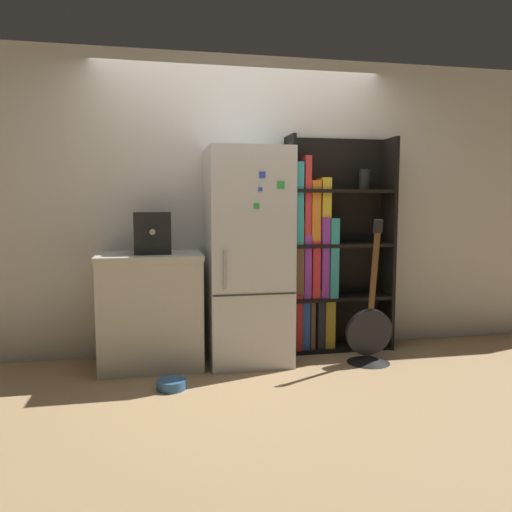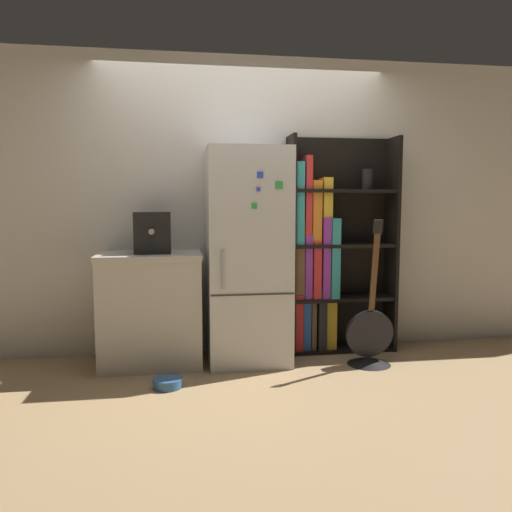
{
  "view_description": "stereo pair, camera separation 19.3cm",
  "coord_description": "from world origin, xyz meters",
  "px_view_note": "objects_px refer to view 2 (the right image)",
  "views": [
    {
      "loc": [
        -0.74,
        -3.92,
        1.32
      ],
      "look_at": [
        0.08,
        0.15,
        0.88
      ],
      "focal_mm": 35.0,
      "sensor_mm": 36.0,
      "label": 1
    },
    {
      "loc": [
        -0.55,
        -3.95,
        1.32
      ],
      "look_at": [
        0.08,
        0.15,
        0.88
      ],
      "focal_mm": 35.0,
      "sensor_mm": 36.0,
      "label": 2
    }
  ],
  "objects_px": {
    "refrigerator": "(247,256)",
    "pet_bowl": "(168,382)",
    "guitar": "(369,344)",
    "espresso_machine": "(153,233)",
    "bookshelf": "(327,256)"
  },
  "relations": [
    {
      "from": "refrigerator",
      "to": "pet_bowl",
      "type": "distance_m",
      "value": 1.2
    },
    {
      "from": "refrigerator",
      "to": "guitar",
      "type": "relative_size",
      "value": 1.48
    },
    {
      "from": "espresso_machine",
      "to": "pet_bowl",
      "type": "relative_size",
      "value": 1.56
    },
    {
      "from": "espresso_machine",
      "to": "pet_bowl",
      "type": "distance_m",
      "value": 1.2
    },
    {
      "from": "pet_bowl",
      "to": "guitar",
      "type": "bearing_deg",
      "value": 9.66
    },
    {
      "from": "bookshelf",
      "to": "pet_bowl",
      "type": "distance_m",
      "value": 1.78
    },
    {
      "from": "guitar",
      "to": "espresso_machine",
      "type": "bearing_deg",
      "value": 170.75
    },
    {
      "from": "guitar",
      "to": "pet_bowl",
      "type": "height_order",
      "value": "guitar"
    },
    {
      "from": "guitar",
      "to": "pet_bowl",
      "type": "distance_m",
      "value": 1.66
    },
    {
      "from": "espresso_machine",
      "to": "bookshelf",
      "type": "bearing_deg",
      "value": 6.86
    },
    {
      "from": "bookshelf",
      "to": "guitar",
      "type": "bearing_deg",
      "value": -63.25
    },
    {
      "from": "espresso_machine",
      "to": "guitar",
      "type": "distance_m",
      "value": 1.99
    },
    {
      "from": "bookshelf",
      "to": "guitar",
      "type": "relative_size",
      "value": 1.59
    },
    {
      "from": "guitar",
      "to": "pet_bowl",
      "type": "xyz_separation_m",
      "value": [
        -1.63,
        -0.28,
        -0.13
      ]
    },
    {
      "from": "refrigerator",
      "to": "espresso_machine",
      "type": "distance_m",
      "value": 0.8
    }
  ]
}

